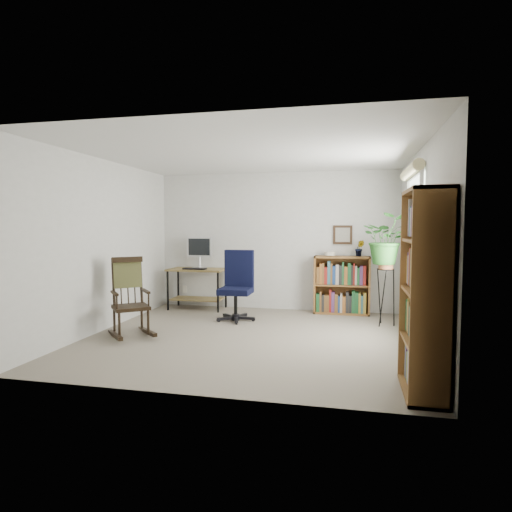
% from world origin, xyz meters
% --- Properties ---
extents(floor, '(4.20, 4.00, 0.00)m').
position_xyz_m(floor, '(0.00, 0.00, 0.00)').
color(floor, gray).
rests_on(floor, ground).
extents(ceiling, '(4.20, 4.00, 0.00)m').
position_xyz_m(ceiling, '(0.00, 0.00, 2.40)').
color(ceiling, silver).
rests_on(ceiling, ground).
extents(wall_back, '(4.20, 0.00, 2.40)m').
position_xyz_m(wall_back, '(0.00, 2.00, 1.20)').
color(wall_back, silver).
rests_on(wall_back, ground).
extents(wall_front, '(4.20, 0.00, 2.40)m').
position_xyz_m(wall_front, '(0.00, -2.00, 1.20)').
color(wall_front, silver).
rests_on(wall_front, ground).
extents(wall_left, '(0.00, 4.00, 2.40)m').
position_xyz_m(wall_left, '(-2.10, 0.00, 1.20)').
color(wall_left, silver).
rests_on(wall_left, ground).
extents(wall_right, '(0.00, 4.00, 2.40)m').
position_xyz_m(wall_right, '(2.10, 0.00, 1.20)').
color(wall_right, silver).
rests_on(wall_right, ground).
extents(window, '(0.12, 1.20, 1.50)m').
position_xyz_m(window, '(2.06, 0.30, 1.40)').
color(window, white).
rests_on(window, wall_right).
extents(desk, '(0.99, 0.55, 0.72)m').
position_xyz_m(desk, '(-1.35, 1.70, 0.36)').
color(desk, olive).
rests_on(desk, floor).
extents(monitor, '(0.46, 0.16, 0.56)m').
position_xyz_m(monitor, '(-1.35, 1.84, 1.00)').
color(monitor, '#BABBBF').
rests_on(monitor, desk).
extents(keyboard, '(0.40, 0.15, 0.02)m').
position_xyz_m(keyboard, '(-1.35, 1.58, 0.73)').
color(keyboard, black).
rests_on(keyboard, desk).
extents(office_chair, '(0.61, 0.61, 1.11)m').
position_xyz_m(office_chair, '(-0.44, 0.93, 0.55)').
color(office_chair, black).
rests_on(office_chair, floor).
extents(rocking_chair, '(1.01, 1.06, 1.07)m').
position_xyz_m(rocking_chair, '(-1.56, -0.27, 0.53)').
color(rocking_chair, black).
rests_on(rocking_chair, floor).
extents(low_bookshelf, '(0.92, 0.31, 0.97)m').
position_xyz_m(low_bookshelf, '(1.16, 1.82, 0.48)').
color(low_bookshelf, brown).
rests_on(low_bookshelf, floor).
extents(tall_bookshelf, '(0.33, 0.78, 1.78)m').
position_xyz_m(tall_bookshelf, '(1.92, -1.51, 0.89)').
color(tall_bookshelf, brown).
rests_on(tall_bookshelf, floor).
extents(plant_stand, '(0.35, 0.35, 0.98)m').
position_xyz_m(plant_stand, '(1.80, 1.09, 0.49)').
color(plant_stand, black).
rests_on(plant_stand, floor).
extents(spider_plant, '(1.69, 1.88, 1.46)m').
position_xyz_m(spider_plant, '(1.80, 1.09, 1.64)').
color(spider_plant, '#266021').
rests_on(spider_plant, plant_stand).
extents(potted_plant_small, '(0.13, 0.24, 0.11)m').
position_xyz_m(potted_plant_small, '(1.44, 1.83, 1.02)').
color(potted_plant_small, '#266021').
rests_on(potted_plant_small, low_bookshelf).
extents(framed_picture, '(0.32, 0.04, 0.32)m').
position_xyz_m(framed_picture, '(1.16, 1.97, 1.32)').
color(framed_picture, black).
rests_on(framed_picture, wall_back).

